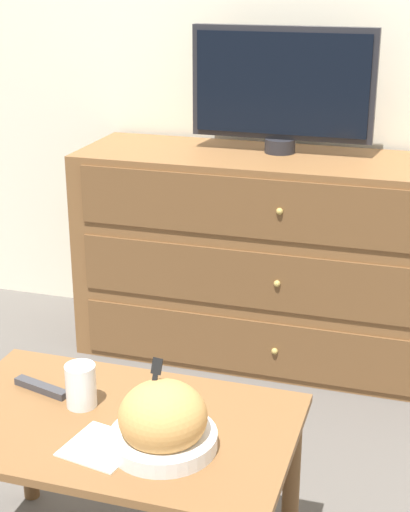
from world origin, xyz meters
TOP-DOWN VIEW (x-y plane):
  - ground_plane at (0.00, 0.00)m, footprint 12.00×12.00m
  - wall_back at (0.00, 0.03)m, footprint 12.00×0.05m
  - dresser at (-0.08, -0.26)m, footprint 1.60×0.48m
  - tv at (-0.15, -0.20)m, footprint 0.66×0.11m
  - coffee_table at (-0.24, -1.55)m, footprint 0.83×0.51m
  - takeout_bowl at (-0.10, -1.62)m, footprint 0.24×0.24m
  - drink_cup at (-0.34, -1.51)m, footprint 0.07×0.07m
  - napkin at (-0.23, -1.66)m, footprint 0.17×0.17m
  - remote_control at (-0.47, -1.48)m, footprint 0.16×0.07m

SIDE VIEW (x-z plane):
  - ground_plane at x=0.00m, z-range 0.00..0.00m
  - coffee_table at x=-0.24m, z-range 0.15..0.60m
  - dresser at x=-0.08m, z-range 0.00..0.79m
  - napkin at x=-0.23m, z-range 0.45..0.46m
  - remote_control at x=-0.47m, z-range 0.45..0.47m
  - drink_cup at x=-0.34m, z-range 0.45..0.55m
  - takeout_bowl at x=-0.10m, z-range 0.42..0.61m
  - tv at x=-0.15m, z-range 0.81..1.26m
  - wall_back at x=0.00m, z-range 0.00..2.60m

